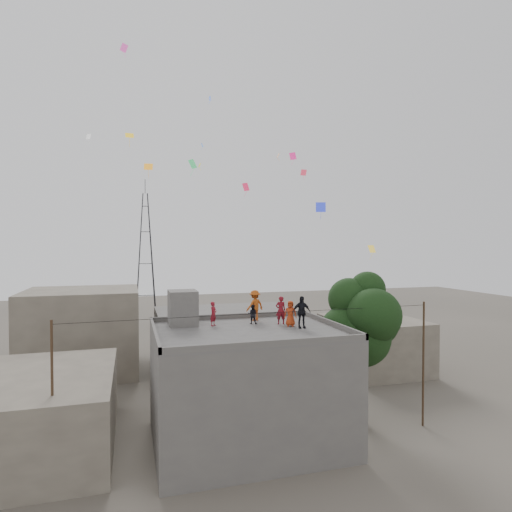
{
  "coord_description": "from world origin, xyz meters",
  "views": [
    {
      "loc": [
        -6.12,
        -22.26,
        10.74
      ],
      "look_at": [
        1.42,
        3.22,
        10.05
      ],
      "focal_mm": 30.0,
      "sensor_mm": 36.0,
      "label": 1
    }
  ],
  "objects": [
    {
      "name": "ground",
      "position": [
        0.0,
        0.0,
        0.0
      ],
      "size": [
        140.0,
        140.0,
        0.0
      ],
      "primitive_type": "plane",
      "color": "#4D483F",
      "rests_on": "ground"
    },
    {
      "name": "main_building",
      "position": [
        0.0,
        0.0,
        3.05
      ],
      "size": [
        10.0,
        8.0,
        6.1
      ],
      "color": "#54514F",
      "rests_on": "ground"
    },
    {
      "name": "parapet",
      "position": [
        0.0,
        0.0,
        6.25
      ],
      "size": [
        10.0,
        8.0,
        0.3
      ],
      "color": "#54514F",
      "rests_on": "main_building"
    },
    {
      "name": "stair_head_box",
      "position": [
        -3.2,
        2.6,
        7.1
      ],
      "size": [
        1.6,
        1.8,
        2.0
      ],
      "primitive_type": "cube",
      "color": "#54514F",
      "rests_on": "main_building"
    },
    {
      "name": "neighbor_west",
      "position": [
        -11.0,
        2.0,
        2.0
      ],
      "size": [
        8.0,
        10.0,
        4.0
      ],
      "primitive_type": "cube",
      "color": "#5D544A",
      "rests_on": "ground"
    },
    {
      "name": "neighbor_north",
      "position": [
        2.0,
        14.0,
        2.5
      ],
      "size": [
        12.0,
        9.0,
        5.0
      ],
      "primitive_type": "cube",
      "color": "#54514F",
      "rests_on": "ground"
    },
    {
      "name": "neighbor_northwest",
      "position": [
        -10.0,
        16.0,
        3.5
      ],
      "size": [
        9.0,
        8.0,
        7.0
      ],
      "primitive_type": "cube",
      "color": "#5D544A",
      "rests_on": "ground"
    },
    {
      "name": "neighbor_east",
      "position": [
        14.0,
        10.0,
        2.2
      ],
      "size": [
        7.0,
        8.0,
        4.4
      ],
      "primitive_type": "cube",
      "color": "#5D544A",
      "rests_on": "ground"
    },
    {
      "name": "tree",
      "position": [
        7.37,
        0.6,
        6.1
      ],
      "size": [
        4.9,
        4.6,
        9.1
      ],
      "color": "black",
      "rests_on": "ground"
    },
    {
      "name": "utility_line",
      "position": [
        0.5,
        -1.25,
        3.83
      ],
      "size": [
        20.12,
        0.62,
        7.4
      ],
      "color": "black",
      "rests_on": "ground"
    },
    {
      "name": "transmission_tower",
      "position": [
        -4.0,
        40.0,
        9.07
      ],
      "size": [
        2.97,
        2.97,
        20.01
      ],
      "color": "black",
      "rests_on": "ground"
    },
    {
      "name": "person_red_adult",
      "position": [
        2.33,
        1.2,
        6.92
      ],
      "size": [
        0.64,
        0.45,
        1.64
      ],
      "primitive_type": "imported",
      "rotation": [
        0.0,
        0.0,
        3.04
      ],
      "color": "maroon",
      "rests_on": "main_building"
    },
    {
      "name": "person_orange_child",
      "position": [
        2.66,
        0.5,
        6.82
      ],
      "size": [
        0.83,
        0.69,
        1.45
      ],
      "primitive_type": "imported",
      "rotation": [
        0.0,
        0.0,
        -0.37
      ],
      "color": "#B53814",
      "rests_on": "main_building"
    },
    {
      "name": "person_dark_child",
      "position": [
        0.77,
        1.77,
        6.67
      ],
      "size": [
        0.68,
        0.62,
        1.14
      ],
      "primitive_type": "imported",
      "rotation": [
        0.0,
        0.0,
        2.71
      ],
      "color": "black",
      "rests_on": "main_building"
    },
    {
      "name": "person_dark_adult",
      "position": [
        3.03,
        -0.23,
        6.99
      ],
      "size": [
        1.09,
        0.56,
        1.79
      ],
      "primitive_type": "imported",
      "rotation": [
        0.0,
        0.0,
        -0.12
      ],
      "color": "black",
      "rests_on": "main_building"
    },
    {
      "name": "person_orange_adult",
      "position": [
        1.22,
        2.82,
        7.03
      ],
      "size": [
        1.37,
        1.08,
        1.86
      ],
      "primitive_type": "imported",
      "rotation": [
        0.0,
        0.0,
        -2.77
      ],
      "color": "#AF4914",
      "rests_on": "main_building"
    },
    {
      "name": "person_red_child",
      "position": [
        -1.55,
        1.82,
        6.79
      ],
      "size": [
        0.58,
        0.6,
        1.38
      ],
      "primitive_type": "imported",
      "rotation": [
        0.0,
        0.0,
        0.85
      ],
      "color": "maroon",
      "rests_on": "main_building"
    },
    {
      "name": "kites",
      "position": [
        1.11,
        6.73,
        16.36
      ],
      "size": [
        17.53,
        18.49,
        12.91
      ],
      "color": "orange",
      "rests_on": "ground"
    }
  ]
}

